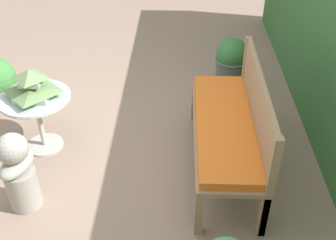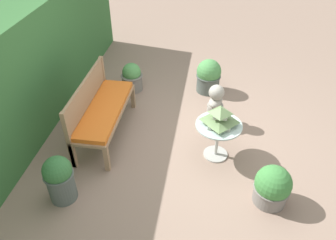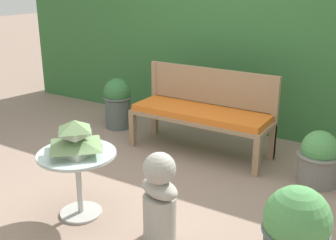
{
  "view_description": "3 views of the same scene",
  "coord_description": "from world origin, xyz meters",
  "px_view_note": "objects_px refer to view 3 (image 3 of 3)",
  "views": [
    {
      "loc": [
        2.74,
        0.69,
        2.41
      ],
      "look_at": [
        0.02,
        0.61,
        0.46
      ],
      "focal_mm": 45.0,
      "sensor_mm": 36.0,
      "label": 1
    },
    {
      "loc": [
        -3.49,
        -0.36,
        3.09
      ],
      "look_at": [
        -0.22,
        0.13,
        0.54
      ],
      "focal_mm": 35.0,
      "sensor_mm": 36.0,
      "label": 2
    },
    {
      "loc": [
        1.92,
        -2.63,
        1.79
      ],
      "look_at": [
        0.14,
        0.27,
        0.61
      ],
      "focal_mm": 45.0,
      "sensor_mm": 36.0,
      "label": 3
    }
  ],
  "objects_px": {
    "patio_table": "(78,166)",
    "potted_plant_patio_mid": "(118,102)",
    "garden_bust": "(160,197)",
    "potted_plant_hedge_corner": "(318,159)",
    "pagoda_birdhouse": "(76,139)",
    "garden_bench": "(200,116)",
    "potted_plant_bench_left": "(296,231)"
  },
  "relations": [
    {
      "from": "garden_bench",
      "to": "patio_table",
      "type": "height_order",
      "value": "patio_table"
    },
    {
      "from": "garden_bust",
      "to": "potted_plant_hedge_corner",
      "type": "height_order",
      "value": "garden_bust"
    },
    {
      "from": "patio_table",
      "to": "potted_plant_bench_left",
      "type": "bearing_deg",
      "value": 6.94
    },
    {
      "from": "pagoda_birdhouse",
      "to": "potted_plant_hedge_corner",
      "type": "xyz_separation_m",
      "value": [
        1.45,
        1.5,
        -0.39
      ]
    },
    {
      "from": "potted_plant_patio_mid",
      "to": "pagoda_birdhouse",
      "type": "bearing_deg",
      "value": -60.36
    },
    {
      "from": "patio_table",
      "to": "garden_bust",
      "type": "height_order",
      "value": "garden_bust"
    },
    {
      "from": "garden_bust",
      "to": "potted_plant_bench_left",
      "type": "distance_m",
      "value": 0.92
    },
    {
      "from": "patio_table",
      "to": "potted_plant_patio_mid",
      "type": "relative_size",
      "value": 0.97
    },
    {
      "from": "potted_plant_patio_mid",
      "to": "potted_plant_bench_left",
      "type": "bearing_deg",
      "value": -30.71
    },
    {
      "from": "patio_table",
      "to": "pagoda_birdhouse",
      "type": "height_order",
      "value": "pagoda_birdhouse"
    },
    {
      "from": "garden_bench",
      "to": "potted_plant_patio_mid",
      "type": "relative_size",
      "value": 2.41
    },
    {
      "from": "garden_bust",
      "to": "pagoda_birdhouse",
      "type": "bearing_deg",
      "value": -157.89
    },
    {
      "from": "pagoda_birdhouse",
      "to": "potted_plant_bench_left",
      "type": "distance_m",
      "value": 1.66
    },
    {
      "from": "patio_table",
      "to": "potted_plant_bench_left",
      "type": "relative_size",
      "value": 1.02
    },
    {
      "from": "potted_plant_patio_mid",
      "to": "potted_plant_hedge_corner",
      "type": "distance_m",
      "value": 2.46
    },
    {
      "from": "patio_table",
      "to": "pagoda_birdhouse",
      "type": "bearing_deg",
      "value": 104.04
    },
    {
      "from": "garden_bench",
      "to": "pagoda_birdhouse",
      "type": "height_order",
      "value": "pagoda_birdhouse"
    },
    {
      "from": "patio_table",
      "to": "potted_plant_patio_mid",
      "type": "bearing_deg",
      "value": 119.64
    },
    {
      "from": "potted_plant_bench_left",
      "to": "potted_plant_patio_mid",
      "type": "distance_m",
      "value": 3.03
    },
    {
      "from": "garden_bench",
      "to": "garden_bust",
      "type": "height_order",
      "value": "garden_bust"
    },
    {
      "from": "garden_bench",
      "to": "potted_plant_bench_left",
      "type": "height_order",
      "value": "potted_plant_bench_left"
    },
    {
      "from": "garden_bust",
      "to": "potted_plant_hedge_corner",
      "type": "distance_m",
      "value": 1.63
    },
    {
      "from": "pagoda_birdhouse",
      "to": "potted_plant_bench_left",
      "type": "relative_size",
      "value": 0.64
    },
    {
      "from": "pagoda_birdhouse",
      "to": "garden_bust",
      "type": "bearing_deg",
      "value": 4.36
    },
    {
      "from": "garden_bench",
      "to": "potted_plant_bench_left",
      "type": "xyz_separation_m",
      "value": [
        1.39,
        -1.38,
        -0.11
      ]
    },
    {
      "from": "garden_bust",
      "to": "potted_plant_patio_mid",
      "type": "relative_size",
      "value": 1.08
    },
    {
      "from": "garden_bust",
      "to": "potted_plant_bench_left",
      "type": "relative_size",
      "value": 1.13
    },
    {
      "from": "patio_table",
      "to": "potted_plant_patio_mid",
      "type": "height_order",
      "value": "potted_plant_patio_mid"
    },
    {
      "from": "garden_bust",
      "to": "potted_plant_bench_left",
      "type": "bearing_deg",
      "value": 26.67
    },
    {
      "from": "potted_plant_hedge_corner",
      "to": "potted_plant_bench_left",
      "type": "bearing_deg",
      "value": -83.03
    },
    {
      "from": "garden_bench",
      "to": "garden_bust",
      "type": "relative_size",
      "value": 2.24
    },
    {
      "from": "garden_bench",
      "to": "potted_plant_hedge_corner",
      "type": "height_order",
      "value": "potted_plant_hedge_corner"
    }
  ]
}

